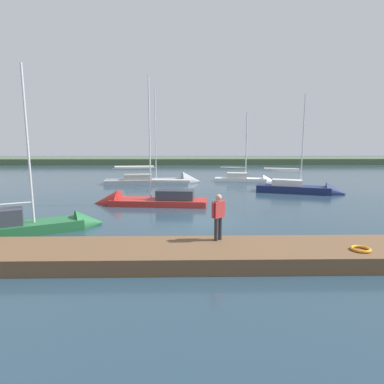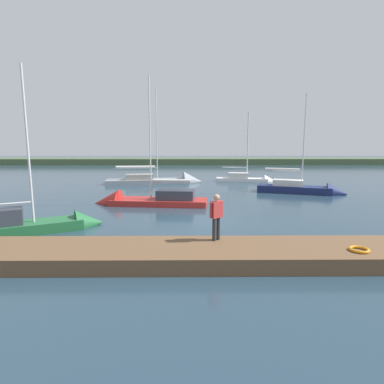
{
  "view_description": "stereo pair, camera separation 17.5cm",
  "coord_description": "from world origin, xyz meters",
  "px_view_note": "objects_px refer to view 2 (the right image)",
  "views": [
    {
      "loc": [
        0.68,
        16.14,
        4.11
      ],
      "look_at": [
        0.33,
        -2.58,
        1.18
      ],
      "focal_mm": 28.26,
      "sensor_mm": 36.0,
      "label": 1
    },
    {
      "loc": [
        0.51,
        16.14,
        4.11
      ],
      "look_at": [
        0.33,
        -2.58,
        1.18
      ],
      "focal_mm": 28.26,
      "sensor_mm": 36.0,
      "label": 2
    }
  ],
  "objects_px": {
    "sailboat_mid_channel": "(305,191)",
    "person_on_dock": "(216,214)",
    "sailboat_inner_slip": "(142,203)",
    "sailboat_near_dock": "(164,181)",
    "sailboat_behind_pier": "(35,227)",
    "sailboat_far_left": "(250,180)",
    "life_ring_buoy": "(359,250)"
  },
  "relations": [
    {
      "from": "life_ring_buoy",
      "to": "sailboat_near_dock",
      "type": "xyz_separation_m",
      "value": [
        8.47,
        -22.77,
        -0.42
      ]
    },
    {
      "from": "sailboat_inner_slip",
      "to": "sailboat_near_dock",
      "type": "distance_m",
      "value": 11.81
    },
    {
      "from": "life_ring_buoy",
      "to": "sailboat_inner_slip",
      "type": "relative_size",
      "value": 0.07
    },
    {
      "from": "sailboat_near_dock",
      "to": "life_ring_buoy",
      "type": "bearing_deg",
      "value": -78.08
    },
    {
      "from": "sailboat_far_left",
      "to": "person_on_dock",
      "type": "relative_size",
      "value": 4.81
    },
    {
      "from": "life_ring_buoy",
      "to": "sailboat_behind_pier",
      "type": "height_order",
      "value": "sailboat_behind_pier"
    },
    {
      "from": "sailboat_mid_channel",
      "to": "sailboat_behind_pier",
      "type": "height_order",
      "value": "sailboat_mid_channel"
    },
    {
      "from": "sailboat_behind_pier",
      "to": "person_on_dock",
      "type": "bearing_deg",
      "value": -46.82
    },
    {
      "from": "sailboat_behind_pier",
      "to": "person_on_dock",
      "type": "xyz_separation_m",
      "value": [
        -8.36,
        3.03,
        1.32
      ]
    },
    {
      "from": "sailboat_inner_slip",
      "to": "person_on_dock",
      "type": "bearing_deg",
      "value": 119.75
    },
    {
      "from": "life_ring_buoy",
      "to": "sailboat_inner_slip",
      "type": "xyz_separation_m",
      "value": [
        9.03,
        -10.97,
        -0.49
      ]
    },
    {
      "from": "life_ring_buoy",
      "to": "sailboat_mid_channel",
      "type": "xyz_separation_m",
      "value": [
        -4.18,
        -15.77,
        -0.4
      ]
    },
    {
      "from": "sailboat_mid_channel",
      "to": "sailboat_behind_pier",
      "type": "xyz_separation_m",
      "value": [
        17.29,
        11.51,
        0.06
      ]
    },
    {
      "from": "sailboat_mid_channel",
      "to": "person_on_dock",
      "type": "distance_m",
      "value": 17.11
    },
    {
      "from": "life_ring_buoy",
      "to": "person_on_dock",
      "type": "distance_m",
      "value": 5.0
    },
    {
      "from": "sailboat_near_dock",
      "to": "person_on_dock",
      "type": "relative_size",
      "value": 6.23
    },
    {
      "from": "sailboat_far_left",
      "to": "person_on_dock",
      "type": "height_order",
      "value": "sailboat_far_left"
    },
    {
      "from": "sailboat_inner_slip",
      "to": "person_on_dock",
      "type": "distance_m",
      "value": 10.74
    },
    {
      "from": "life_ring_buoy",
      "to": "person_on_dock",
      "type": "xyz_separation_m",
      "value": [
        4.75,
        -1.23,
        0.97
      ]
    },
    {
      "from": "sailboat_mid_channel",
      "to": "person_on_dock",
      "type": "xyz_separation_m",
      "value": [
        8.92,
        14.54,
        1.38
      ]
    },
    {
      "from": "life_ring_buoy",
      "to": "sailboat_far_left",
      "type": "relative_size",
      "value": 0.08
    },
    {
      "from": "sailboat_inner_slip",
      "to": "person_on_dock",
      "type": "height_order",
      "value": "sailboat_inner_slip"
    },
    {
      "from": "sailboat_far_left",
      "to": "person_on_dock",
      "type": "distance_m",
      "value": 23.53
    },
    {
      "from": "sailboat_inner_slip",
      "to": "life_ring_buoy",
      "type": "bearing_deg",
      "value": 135.46
    },
    {
      "from": "life_ring_buoy",
      "to": "sailboat_behind_pier",
      "type": "bearing_deg",
      "value": -18.01
    },
    {
      "from": "life_ring_buoy",
      "to": "sailboat_behind_pier",
      "type": "distance_m",
      "value": 13.79
    },
    {
      "from": "sailboat_near_dock",
      "to": "sailboat_behind_pier",
      "type": "bearing_deg",
      "value": -112.56
    },
    {
      "from": "sailboat_near_dock",
      "to": "sailboat_behind_pier",
      "type": "xyz_separation_m",
      "value": [
        4.64,
        18.51,
        0.07
      ]
    },
    {
      "from": "life_ring_buoy",
      "to": "sailboat_inner_slip",
      "type": "height_order",
      "value": "sailboat_inner_slip"
    },
    {
      "from": "sailboat_behind_pier",
      "to": "sailboat_inner_slip",
      "type": "bearing_deg",
      "value": 31.79
    },
    {
      "from": "sailboat_inner_slip",
      "to": "sailboat_far_left",
      "type": "bearing_deg",
      "value": -121.77
    },
    {
      "from": "sailboat_inner_slip",
      "to": "sailboat_far_left",
      "type": "xyz_separation_m",
      "value": [
        -10.09,
        -13.02,
        0.03
      ]
    }
  ]
}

